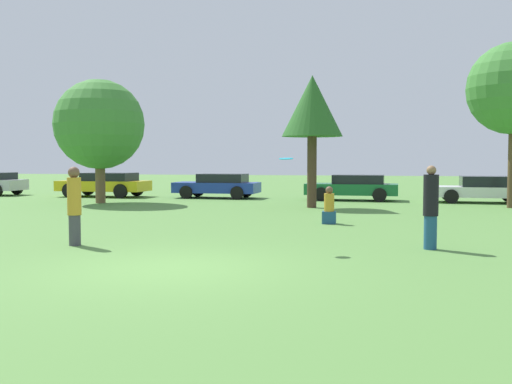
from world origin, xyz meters
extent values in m
plane|color=#54843D|center=(0.00, 0.00, 0.00)|extent=(120.00, 120.00, 0.00)
cylinder|color=#3F3F47|center=(-2.99, 2.16, 0.34)|extent=(0.26, 0.26, 0.68)
cylinder|color=#BF8C26|center=(-2.99, 2.16, 1.10)|extent=(0.30, 0.30, 0.83)
sphere|color=brown|center=(-2.99, 2.16, 1.63)|extent=(0.25, 0.25, 0.25)
cylinder|color=navy|center=(4.72, 3.15, 0.36)|extent=(0.27, 0.27, 0.72)
cylinder|color=black|center=(4.72, 3.15, 1.16)|extent=(0.32, 0.32, 0.88)
sphere|color=#8C6647|center=(4.72, 3.15, 1.69)|extent=(0.20, 0.20, 0.20)
cylinder|color=#19B2D8|center=(1.70, 2.52, 1.93)|extent=(0.30, 0.30, 0.04)
cube|color=navy|center=(2.24, 7.68, 0.18)|extent=(0.40, 0.33, 0.37)
cylinder|color=#BF8C26|center=(2.24, 7.68, 0.64)|extent=(0.30, 0.30, 0.54)
sphere|color=brown|center=(2.24, 7.68, 1.01)|extent=(0.22, 0.22, 0.22)
cylinder|color=brown|center=(-8.23, 13.98, 1.18)|extent=(0.43, 0.43, 2.37)
sphere|color=#3D7F33|center=(-8.23, 13.98, 3.45)|extent=(3.92, 3.92, 3.92)
cylinder|color=#473323|center=(1.13, 13.37, 1.41)|extent=(0.37, 0.37, 2.82)
cone|color=#286023|center=(1.13, 13.37, 4.03)|extent=(2.40, 2.40, 2.40)
cylinder|color=brown|center=(8.88, 14.80, 1.85)|extent=(0.29, 0.29, 3.70)
cylinder|color=black|center=(-15.57, 18.83, 0.33)|extent=(0.67, 0.22, 0.66)
cube|color=gold|center=(-10.05, 18.00, 0.56)|extent=(4.65, 2.03, 0.52)
cube|color=black|center=(-9.71, 17.98, 1.03)|extent=(2.58, 1.72, 0.41)
cylinder|color=black|center=(-11.51, 17.13, 0.35)|extent=(0.71, 0.21, 0.71)
cylinder|color=black|center=(-11.44, 18.98, 0.35)|extent=(0.71, 0.21, 0.71)
cylinder|color=black|center=(-8.67, 17.02, 0.35)|extent=(0.71, 0.21, 0.71)
cylinder|color=black|center=(-8.60, 18.86, 0.35)|extent=(0.71, 0.21, 0.71)
cube|color=#1E389E|center=(-4.09, 18.20, 0.52)|extent=(4.23, 1.88, 0.51)
cube|color=black|center=(-3.78, 18.18, 0.99)|extent=(2.35, 1.60, 0.43)
cylinder|color=black|center=(-5.41, 17.39, 0.32)|extent=(0.64, 0.22, 0.64)
cylinder|color=black|center=(-5.35, 19.11, 0.32)|extent=(0.64, 0.22, 0.64)
cylinder|color=black|center=(-2.84, 17.29, 0.32)|extent=(0.64, 0.22, 0.64)
cylinder|color=black|center=(-2.77, 19.00, 0.32)|extent=(0.64, 0.22, 0.64)
cube|color=#196633|center=(2.53, 17.86, 0.52)|extent=(4.32, 1.84, 0.51)
cube|color=black|center=(2.85, 17.85, 0.99)|extent=(2.40, 1.56, 0.41)
cylinder|color=black|center=(1.18, 17.08, 0.32)|extent=(0.64, 0.21, 0.63)
cylinder|color=black|center=(1.25, 18.75, 0.32)|extent=(0.64, 0.21, 0.63)
cylinder|color=black|center=(3.82, 16.97, 0.32)|extent=(0.64, 0.21, 0.63)
cylinder|color=black|center=(3.88, 18.64, 0.32)|extent=(0.64, 0.21, 0.63)
cube|color=silver|center=(8.19, 17.47, 0.49)|extent=(4.27, 1.90, 0.46)
cube|color=black|center=(8.51, 17.46, 0.95)|extent=(2.37, 1.62, 0.46)
cylinder|color=black|center=(6.86, 16.66, 0.31)|extent=(0.62, 0.20, 0.62)
cylinder|color=black|center=(6.93, 18.39, 0.31)|extent=(0.62, 0.20, 0.62)
cylinder|color=black|center=(9.53, 18.29, 0.31)|extent=(0.62, 0.20, 0.62)
camera|label=1|loc=(3.50, -9.64, 1.92)|focal=40.76mm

